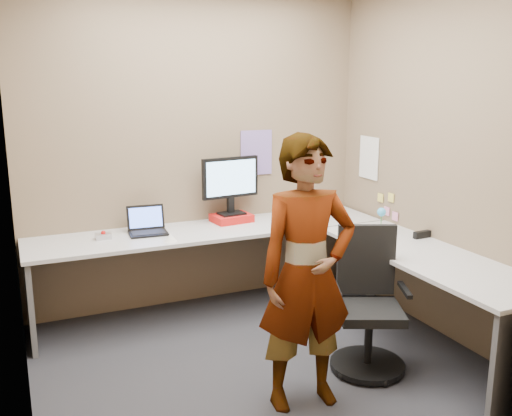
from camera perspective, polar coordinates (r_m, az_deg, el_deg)
name	(u,v)px	position (r m, az deg, el deg)	size (l,w,h in m)	color
ground	(259,361)	(4.17, 0.26, -15.05)	(3.00, 3.00, 0.00)	black
wall_back	(197,150)	(4.94, -5.90, 5.80)	(3.00, 3.00, 0.00)	brown
wall_right	(439,159)	(4.55, 17.87, 4.64)	(2.70, 2.70, 0.00)	brown
wall_left	(10,190)	(3.42, -23.35, 1.66)	(2.70, 2.70, 0.00)	brown
desk	(290,258)	(4.44, 3.41, -5.06)	(2.98, 2.58, 0.73)	#B1B1B1
paper_ream	(232,218)	(4.96, -2.46, -1.01)	(0.33, 0.24, 0.07)	red
monitor	(230,181)	(4.91, -2.57, 2.74)	(0.53, 0.18, 0.50)	black
laptop	(147,226)	(4.68, -10.84, -1.80)	(0.32, 0.27, 0.21)	black
trackball_mouse	(103,236)	(4.58, -15.02, -2.72)	(0.12, 0.08, 0.07)	#B7B7BC
origami	(170,237)	(4.42, -8.55, -2.92)	(0.10, 0.10, 0.06)	white
stapler	(422,235)	(4.65, 16.27, -2.56)	(0.15, 0.04, 0.06)	black
flower	(381,217)	(4.66, 12.42, -0.84)	(0.07, 0.07, 0.22)	brown
calendar_purple	(256,153)	(5.13, 0.03, 5.56)	(0.30, 0.01, 0.40)	#846BB7
calendar_white	(369,158)	(5.26, 11.23, 4.95)	(0.01, 0.28, 0.38)	white
sticky_note_a	(391,198)	(5.03, 13.35, 1.02)	(0.01, 0.07, 0.07)	#F2E059
sticky_note_b	(387,211)	(5.09, 12.94, -0.31)	(0.01, 0.07, 0.07)	pink
sticky_note_c	(395,216)	(5.01, 13.74, -0.81)	(0.01, 0.07, 0.07)	pink
sticky_note_d	(380,198)	(5.15, 12.33, 1.01)	(0.01, 0.07, 0.07)	#F2E059
office_chair	(368,313)	(4.02, 11.12, -10.24)	(0.56, 0.56, 0.96)	black
person	(307,274)	(3.39, 5.12, -6.59)	(0.60, 0.40, 1.65)	#999399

